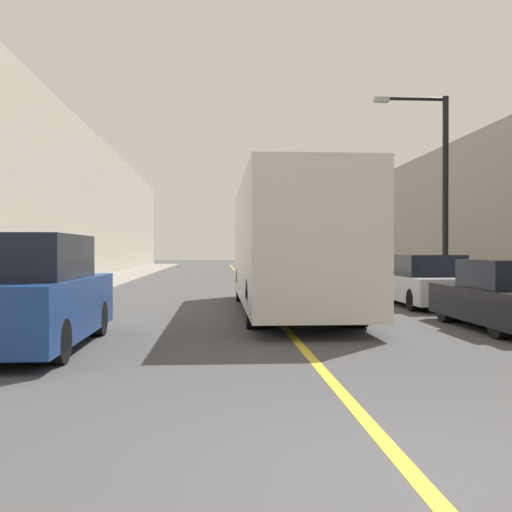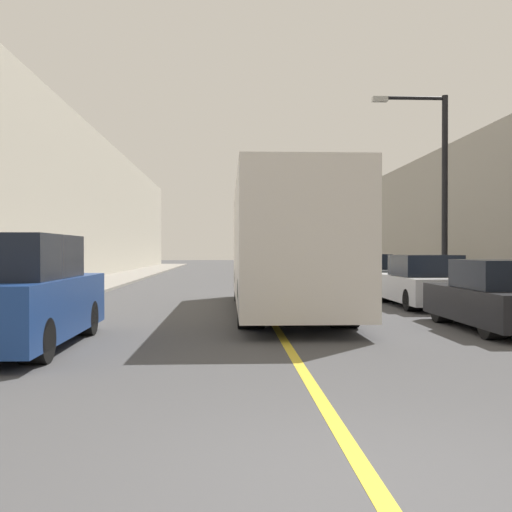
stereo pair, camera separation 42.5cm
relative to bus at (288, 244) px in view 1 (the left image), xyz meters
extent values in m
plane|color=#474749|center=(-0.46, -12.18, -1.85)|extent=(200.00, 200.00, 0.00)
cube|color=gray|center=(-7.84, 17.82, -1.79)|extent=(2.94, 72.00, 0.12)
cube|color=gray|center=(6.92, 17.82, -1.79)|extent=(2.94, 72.00, 0.12)
cube|color=#B7B2A3|center=(-11.31, 17.82, 2.55)|extent=(4.00, 72.00, 8.80)
cube|color=gray|center=(10.39, 17.82, 1.38)|extent=(4.00, 72.00, 6.47)
cube|color=gold|center=(-0.46, 17.82, -1.85)|extent=(0.16, 72.00, 0.01)
cube|color=silver|center=(0.00, 0.01, 0.04)|extent=(2.59, 11.08, 3.14)
cube|color=black|center=(0.00, -5.50, 0.59)|extent=(2.21, 0.04, 1.41)
cylinder|color=black|center=(-1.01, -3.43, -1.32)|extent=(0.57, 1.07, 1.07)
cylinder|color=black|center=(1.01, -3.43, -1.32)|extent=(0.57, 1.07, 1.07)
cylinder|color=black|center=(-1.01, 3.44, -1.32)|extent=(0.57, 1.07, 1.07)
cylinder|color=black|center=(1.01, 3.44, -1.32)|extent=(0.57, 1.07, 1.07)
cube|color=navy|center=(-5.08, -5.82, -1.15)|extent=(1.89, 4.81, 0.99)
cube|color=black|center=(-5.08, -6.06, -0.28)|extent=(1.66, 2.65, 0.75)
cylinder|color=black|center=(-4.35, -7.32, -1.51)|extent=(0.42, 0.68, 0.68)
cylinder|color=black|center=(-5.82, -4.33, -1.51)|extent=(0.42, 0.68, 0.68)
cylinder|color=black|center=(-4.35, -4.33, -1.51)|extent=(0.42, 0.68, 0.68)
cube|color=black|center=(4.18, -3.94, -1.32)|extent=(1.76, 4.30, 0.70)
cube|color=black|center=(4.18, -4.16, -0.67)|extent=(1.55, 1.93, 0.60)
cylinder|color=black|center=(3.49, -5.27, -1.54)|extent=(0.39, 0.62, 0.62)
cylinder|color=black|center=(3.49, -2.61, -1.54)|extent=(0.39, 0.62, 0.62)
cylinder|color=black|center=(4.86, -2.61, -1.54)|extent=(0.39, 0.62, 0.62)
cube|color=silver|center=(4.30, 1.37, -1.30)|extent=(1.86, 4.67, 0.74)
cube|color=black|center=(4.30, 1.14, -0.62)|extent=(1.64, 2.10, 0.62)
cube|color=black|center=(4.30, -0.93, -1.17)|extent=(1.58, 0.04, 0.33)
cylinder|color=black|center=(3.58, -0.08, -1.54)|extent=(0.41, 0.62, 0.62)
cylinder|color=black|center=(5.03, -0.08, -1.54)|extent=(0.41, 0.62, 0.62)
cylinder|color=black|center=(3.58, 2.82, -1.54)|extent=(0.41, 0.62, 0.62)
cylinder|color=black|center=(5.03, 2.82, -1.54)|extent=(0.41, 0.62, 0.62)
cube|color=#51565B|center=(4.21, 8.34, -1.30)|extent=(1.86, 4.50, 0.73)
cube|color=black|center=(4.21, 8.12, -0.63)|extent=(1.63, 2.02, 0.62)
cube|color=black|center=(4.21, 6.13, -1.18)|extent=(1.58, 0.04, 0.33)
cylinder|color=black|center=(3.48, 6.95, -1.54)|extent=(0.41, 0.62, 0.62)
cylinder|color=black|center=(4.93, 6.95, -1.54)|extent=(0.41, 0.62, 0.62)
cylinder|color=black|center=(3.48, 9.74, -1.54)|extent=(0.41, 0.62, 0.62)
cylinder|color=black|center=(4.93, 9.74, -1.54)|extent=(0.41, 0.62, 0.62)
cylinder|color=black|center=(5.75, 3.44, 1.64)|extent=(0.20, 0.20, 6.74)
cylinder|color=black|center=(4.65, 3.44, 4.91)|extent=(2.20, 0.12, 0.12)
cube|color=#999993|center=(3.55, 3.44, 4.86)|extent=(0.50, 0.24, 0.16)
camera|label=1|loc=(-1.92, -16.27, -0.17)|focal=42.00mm
camera|label=2|loc=(-1.49, -16.29, -0.17)|focal=42.00mm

